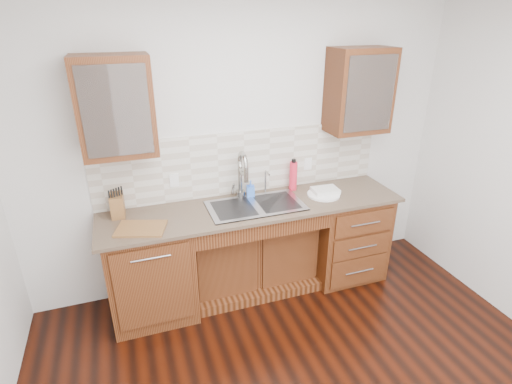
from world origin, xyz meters
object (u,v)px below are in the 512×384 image
object	(u,v)px
plate	(324,194)
cutting_board	(141,229)
water_bottle	(293,176)
knife_block	(117,205)
soap_bottle	(250,189)

from	to	relation	value
plate	cutting_board	size ratio (longest dim) A/B	0.82
water_bottle	cutting_board	world-z (taller)	water_bottle
water_bottle	knife_block	xyz separation A→B (m)	(-1.61, -0.03, -0.04)
soap_bottle	knife_block	world-z (taller)	knife_block
plate	cutting_board	distance (m)	1.67
plate	knife_block	bearing A→B (deg)	173.83
water_bottle	plate	bearing A→B (deg)	-45.98
water_bottle	cutting_board	xyz separation A→B (m)	(-1.45, -0.33, -0.13)
soap_bottle	water_bottle	size ratio (longest dim) A/B	0.57
knife_block	cutting_board	world-z (taller)	knife_block
soap_bottle	water_bottle	distance (m)	0.44
plate	cutting_board	xyz separation A→B (m)	(-1.66, -0.11, -0.00)
plate	water_bottle	bearing A→B (deg)	134.02
plate	cutting_board	world-z (taller)	same
water_bottle	knife_block	bearing A→B (deg)	-179.06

